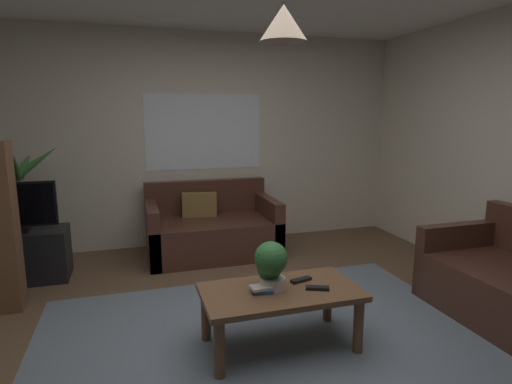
{
  "coord_description": "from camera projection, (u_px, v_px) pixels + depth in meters",
  "views": [
    {
      "loc": [
        -0.87,
        -2.56,
        1.61
      ],
      "look_at": [
        0.0,
        0.3,
        1.05
      ],
      "focal_mm": 29.27,
      "sensor_mm": 36.0,
      "label": 1
    }
  ],
  "objects": [
    {
      "name": "potted_palm_corner",
      "position": [
        20.0,
        215.0,
        4.36
      ],
      "size": [
        0.88,
        0.87,
        1.33
      ],
      "color": "brown",
      "rests_on": "ground"
    },
    {
      "name": "remote_on_table_0",
      "position": [
        301.0,
        280.0,
        3.0
      ],
      "size": [
        0.17,
        0.09,
        0.02
      ],
      "primitive_type": "cube",
      "rotation": [
        0.0,
        0.0,
        1.83
      ],
      "color": "black",
      "rests_on": "coffee_table"
    },
    {
      "name": "tv",
      "position": [
        13.0,
        207.0,
        3.93
      ],
      "size": [
        0.77,
        0.16,
        0.48
      ],
      "color": "black",
      "rests_on": "tv_stand"
    },
    {
      "name": "pendant_lamp",
      "position": [
        284.0,
        23.0,
        2.55
      ],
      "size": [
        0.3,
        0.3,
        0.53
      ],
      "color": "black"
    },
    {
      "name": "potted_plant_on_table",
      "position": [
        271.0,
        264.0,
        2.84
      ],
      "size": [
        0.23,
        0.25,
        0.34
      ],
      "color": "beige",
      "rests_on": "coffee_table"
    },
    {
      "name": "wall_back",
      "position": [
        202.0,
        140.0,
        5.15
      ],
      "size": [
        5.12,
        0.06,
        2.58
      ],
      "primitive_type": "cube",
      "color": "beige",
      "rests_on": "ground"
    },
    {
      "name": "book_on_table_0",
      "position": [
        263.0,
        290.0,
        2.82
      ],
      "size": [
        0.17,
        0.13,
        0.03
      ],
      "primitive_type": "cube",
      "rotation": [
        0.0,
        0.0,
        -0.28
      ],
      "color": "#2D4C8C",
      "rests_on": "coffee_table"
    },
    {
      "name": "coffee_table",
      "position": [
        280.0,
        299.0,
        2.88
      ],
      "size": [
        1.08,
        0.58,
        0.42
      ],
      "color": "brown",
      "rests_on": "ground"
    },
    {
      "name": "couch_under_window",
      "position": [
        212.0,
        231.0,
        4.84
      ],
      "size": [
        1.46,
        0.88,
        0.82
      ],
      "color": "#47281E",
      "rests_on": "ground"
    },
    {
      "name": "remote_on_table_1",
      "position": [
        317.0,
        288.0,
        2.86
      ],
      "size": [
        0.17,
        0.11,
        0.02
      ],
      "primitive_type": "cube",
      "rotation": [
        0.0,
        0.0,
        1.17
      ],
      "color": "black",
      "rests_on": "coffee_table"
    },
    {
      "name": "floor",
      "position": [
        268.0,
        346.0,
        2.96
      ],
      "size": [
        5.0,
        5.11,
        0.02
      ],
      "primitive_type": "cube",
      "color": "brown",
      "rests_on": "ground"
    },
    {
      "name": "tv_stand",
      "position": [
        19.0,
        256.0,
        4.05
      ],
      "size": [
        0.9,
        0.44,
        0.5
      ],
      "primitive_type": "cube",
      "color": "black",
      "rests_on": "ground"
    },
    {
      "name": "rug",
      "position": [
        278.0,
        360.0,
        2.77
      ],
      "size": [
        3.25,
        2.81,
        0.01
      ],
      "primitive_type": "cube",
      "color": "slate",
      "rests_on": "ground"
    },
    {
      "name": "window_pane",
      "position": [
        204.0,
        132.0,
        5.11
      ],
      "size": [
        1.42,
        0.01,
        0.91
      ],
      "primitive_type": "cube",
      "color": "white"
    },
    {
      "name": "book_on_table_1",
      "position": [
        261.0,
        287.0,
        2.81
      ],
      "size": [
        0.15,
        0.11,
        0.02
      ],
      "primitive_type": "cube",
      "rotation": [
        0.0,
        0.0,
        0.08
      ],
      "color": "beige",
      "rests_on": "coffee_table"
    }
  ]
}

